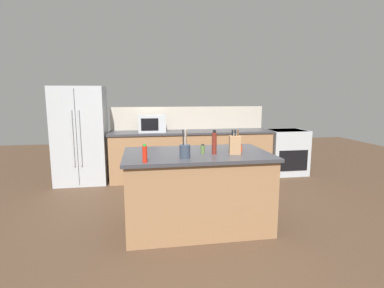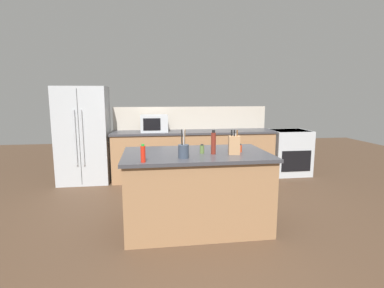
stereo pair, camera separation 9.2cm
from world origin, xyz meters
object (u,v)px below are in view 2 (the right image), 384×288
pepper_grinder (235,143)px  range_oven (289,152)px  knife_block (234,145)px  spice_jar_paprika (240,148)px  spice_jar_oregano (202,149)px  refrigerator (84,135)px  utensil_crock (183,151)px  microwave (154,123)px  hot_sauce_bottle (143,154)px  vinegar_bottle (213,143)px

pepper_grinder → range_oven: bearing=49.8°
knife_block → spice_jar_paprika: 0.18m
range_oven → spice_jar_paprika: (-1.76, -2.24, 0.52)m
spice_jar_oregano → refrigerator: bearing=128.7°
range_oven → utensil_crock: size_ratio=2.87×
knife_block → spice_jar_oregano: size_ratio=2.59×
microwave → utensil_crock: 2.50m
spice_jar_oregano → hot_sauce_bottle: bearing=-151.0°
refrigerator → range_oven: refrigerator is taller
range_oven → microwave: size_ratio=1.80×
refrigerator → hot_sauce_bottle: (1.15, -2.69, 0.14)m
range_oven → pepper_grinder: (-1.80, -2.13, 0.57)m
utensil_crock → spice_jar_paprika: bearing=18.7°
utensil_crock → range_oven: bearing=45.0°
utensil_crock → hot_sauce_bottle: utensil_crock is taller
knife_block → hot_sauce_bottle: bearing=-155.7°
spice_jar_paprika → utensil_crock: bearing=-161.3°
microwave → hot_sauce_bottle: microwave is taller
spice_jar_oregano → spice_jar_paprika: size_ratio=1.09×
utensil_crock → pepper_grinder: utensil_crock is taller
vinegar_bottle → spice_jar_paprika: bearing=12.2°
refrigerator → knife_block: refrigerator is taller
microwave → spice_jar_paprika: (1.00, -2.24, -0.11)m
refrigerator → hot_sauce_bottle: bearing=-66.8°
range_oven → pepper_grinder: bearing=-130.2°
microwave → spice_jar_paprika: 2.46m
spice_jar_oregano → vinegar_bottle: (0.12, -0.07, 0.08)m
range_oven → hot_sauce_bottle: size_ratio=4.79×
spice_jar_oregano → pepper_grinder: size_ratio=0.52×
knife_block → pepper_grinder: knife_block is taller
refrigerator → microwave: (1.32, -0.05, 0.20)m
range_oven → knife_block: size_ratio=3.17×
refrigerator → knife_block: (2.21, -2.42, 0.16)m
refrigerator → knife_block: bearing=-47.6°
refrigerator → spice_jar_paprika: 3.26m
microwave → refrigerator: bearing=177.8°
range_oven → vinegar_bottle: size_ratio=3.20×
pepper_grinder → spice_jar_oregano: bearing=-164.4°
pepper_grinder → vinegar_bottle: bearing=-148.8°
range_oven → spice_jar_paprika: 2.90m
microwave → knife_block: size_ratio=1.76×
vinegar_bottle → refrigerator: bearing=129.7°
vinegar_bottle → knife_block: bearing=-11.3°
hot_sauce_bottle → vinegar_bottle: 0.88m
knife_block → hot_sauce_bottle: (-1.06, -0.27, -0.02)m
hot_sauce_bottle → microwave: bearing=86.4°
microwave → hot_sauce_bottle: (-0.17, -2.63, -0.07)m
pepper_grinder → utensil_crock: bearing=-152.4°
knife_block → spice_jar_paprika: size_ratio=2.82×
refrigerator → vinegar_bottle: (1.97, -2.37, 0.18)m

